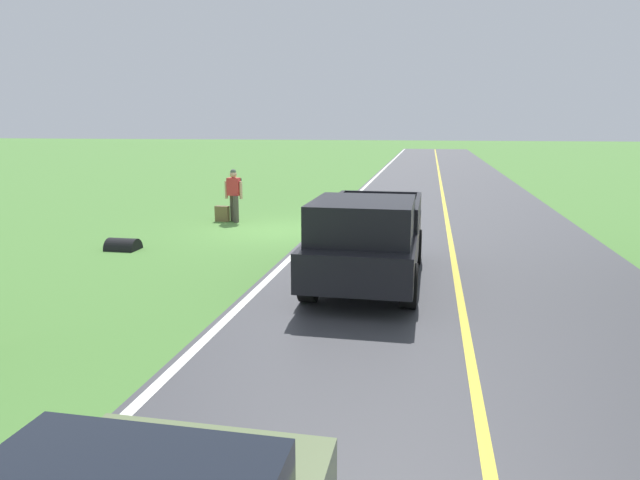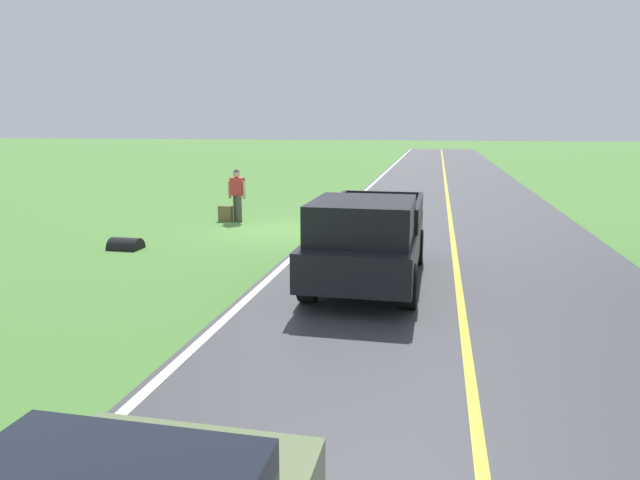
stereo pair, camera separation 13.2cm
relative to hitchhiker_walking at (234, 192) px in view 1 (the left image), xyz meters
name	(u,v)px [view 1 (the left image)]	position (x,y,z in m)	size (l,w,h in m)	color
ground_plane	(276,230)	(-1.77, 1.33, -0.98)	(200.00, 200.00, 0.00)	#4C7F38
road_surface	(450,237)	(-6.97, 1.33, -0.98)	(8.13, 120.00, 0.00)	#3D3D42
lane_edge_line	(318,232)	(-3.08, 1.33, -0.98)	(0.16, 117.60, 0.00)	silver
lane_centre_line	(450,237)	(-6.97, 1.33, -0.98)	(0.14, 117.60, 0.00)	gold
hitchhiker_walking	(234,192)	(0.00, 0.00, 0.00)	(0.62, 0.53, 1.75)	#4C473D
suitcase_carried	(222,214)	(0.42, 0.05, -0.72)	(0.20, 0.46, 0.52)	brown
pickup_truck_passing	(368,237)	(-5.14, 6.60, -0.01)	(2.12, 5.41, 1.82)	black
drainage_culvert	(123,250)	(1.41, 4.67, -0.98)	(0.60, 0.60, 0.80)	black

